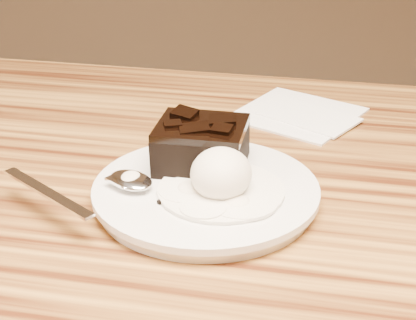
% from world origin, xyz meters
% --- Properties ---
extents(plate, '(0.21, 0.21, 0.02)m').
position_xyz_m(plate, '(0.02, 0.02, 0.76)').
color(plate, silver).
rests_on(plate, dining_table).
extents(brownie, '(0.09, 0.07, 0.04)m').
position_xyz_m(brownie, '(0.01, 0.06, 0.79)').
color(brownie, black).
rests_on(brownie, plate).
extents(ice_cream_scoop, '(0.06, 0.06, 0.05)m').
position_xyz_m(ice_cream_scoop, '(0.03, 0.01, 0.79)').
color(ice_cream_scoop, white).
rests_on(ice_cream_scoop, plate).
extents(melt_puddle, '(0.12, 0.12, 0.00)m').
position_xyz_m(melt_puddle, '(0.03, 0.01, 0.77)').
color(melt_puddle, white).
rests_on(melt_puddle, plate).
extents(spoon, '(0.18, 0.13, 0.01)m').
position_xyz_m(spoon, '(-0.05, 0.01, 0.77)').
color(spoon, silver).
rests_on(spoon, plate).
extents(napkin, '(0.18, 0.18, 0.01)m').
position_xyz_m(napkin, '(0.09, 0.26, 0.75)').
color(napkin, white).
rests_on(napkin, dining_table).
extents(crumb_a, '(0.01, 0.01, 0.00)m').
position_xyz_m(crumb_a, '(0.01, -0.01, 0.77)').
color(crumb_a, black).
rests_on(crumb_a, plate).
extents(crumb_b, '(0.01, 0.01, 0.00)m').
position_xyz_m(crumb_b, '(0.07, -0.01, 0.77)').
color(crumb_b, black).
rests_on(crumb_b, plate).
extents(crumb_c, '(0.01, 0.01, 0.00)m').
position_xyz_m(crumb_c, '(-0.01, -0.02, 0.77)').
color(crumb_c, black).
rests_on(crumb_c, plate).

